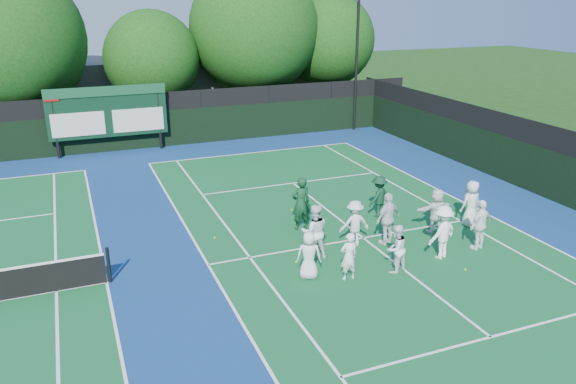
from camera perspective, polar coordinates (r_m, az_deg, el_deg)
name	(u,v)px	position (r m, az deg, el deg)	size (l,w,h in m)	color
ground	(378,250)	(18.83, 9.13, -5.81)	(120.00, 120.00, 0.00)	#15380F
court_apron	(192,268)	(17.67, -9.76, -7.60)	(34.00, 32.00, 0.01)	navy
near_court	(363,238)	(19.60, 7.65, -4.64)	(11.05, 23.85, 0.01)	#11572A
back_fence	(128,125)	(31.34, -15.93, 6.56)	(34.00, 0.08, 3.00)	black
divider_fence_right	(566,172)	(24.65, 26.40, 1.85)	(0.08, 32.00, 3.00)	black
scoreboard	(107,112)	(30.69, -17.87, 7.70)	(6.00, 0.21, 3.55)	black
clubhouse	(173,87)	(39.58, -11.57, 10.42)	(18.00, 6.00, 4.00)	#5E5E63
light_pole_right	(358,24)	(34.45, 7.13, 16.57)	(1.20, 0.30, 10.12)	black
tree_b	(11,44)	(34.24, -26.35, 13.31)	(8.15, 8.15, 9.72)	black
tree_c	(154,60)	(34.66, -13.42, 12.87)	(5.52, 5.52, 7.20)	black
tree_d	(256,32)	(36.03, -3.26, 15.89)	(7.95, 7.95, 9.91)	black
tree_e	(330,42)	(38.01, 4.29, 14.95)	(5.97, 5.97, 8.14)	black
tennis_ball_0	(296,262)	(17.72, 0.82, -7.12)	(0.07, 0.07, 0.07)	#D1CA18
tennis_ball_1	(358,224)	(20.65, 7.13, -3.26)	(0.07, 0.07, 0.07)	#D1CA18
tennis_ball_2	(465,269)	(18.08, 17.55, -7.52)	(0.07, 0.07, 0.07)	#D1CA18
tennis_ball_3	(215,238)	(19.55, -7.46, -4.63)	(0.07, 0.07, 0.07)	#D1CA18
tennis_ball_4	(292,210)	(21.85, 0.39, -1.80)	(0.07, 0.07, 0.07)	#D1CA18
player_front_0	(309,255)	(16.54, 2.14, -6.43)	(0.73, 0.47, 1.48)	white
player_front_1	(349,256)	(16.55, 6.20, -6.52)	(0.54, 0.35, 1.48)	white
player_front_2	(396,249)	(17.19, 10.91, -5.67)	(0.74, 0.57, 1.52)	white
player_front_3	(442,232)	(18.38, 15.39, -3.94)	(1.13, 0.65, 1.76)	white
player_front_4	(480,225)	(19.38, 18.96, -3.16)	(1.00, 0.42, 1.71)	white
player_back_0	(314,232)	(17.73, 2.70, -4.04)	(0.87, 0.68, 1.80)	white
player_back_1	(355,223)	(18.73, 6.77, -3.18)	(1.02, 0.59, 1.58)	silver
player_back_2	(388,219)	(18.98, 10.11, -2.67)	(1.06, 0.44, 1.81)	silver
player_back_3	(436,210)	(20.38, 14.82, -1.79)	(1.47, 0.47, 1.59)	white
player_back_4	(471,203)	(21.28, 18.12, -1.09)	(0.82, 0.53, 1.68)	silver
coach_left	(301,203)	(19.83, 1.31, -1.17)	(0.71, 0.47, 1.95)	#0F3A1F
coach_right	(379,197)	(21.27, 9.21, -0.46)	(1.03, 0.59, 1.60)	#0E351E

